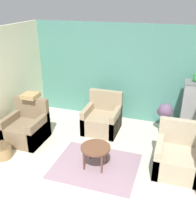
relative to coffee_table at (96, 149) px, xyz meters
The scene contains 13 objects.
ground_plane 1.08m from the coffee_table, 99.89° to the right, with size 20.00×20.00×0.00m, color beige.
wall_back_accent 2.52m from the coffee_table, 94.16° to the left, with size 4.71×0.06×2.55m.
wall_left 2.72m from the coffee_table, 164.87° to the left, with size 0.06×3.32×2.55m.
area_rug 0.41m from the coffee_table, ahead, with size 1.69×1.36×0.01m.
coffee_table is the anchor object (origin of this frame).
armchair_left 1.93m from the coffee_table, 166.29° to the left, with size 0.85×0.85×0.97m.
armchair_right 1.60m from the coffee_table, 13.33° to the left, with size 0.85×0.85×0.97m.
armchair_middle 1.51m from the coffee_table, 102.33° to the left, with size 0.85×0.85×0.97m.
birdcage 2.60m from the coffee_table, 47.78° to the left, with size 0.48×0.48×1.37m.
parrot 2.80m from the coffee_table, 47.81° to the left, with size 0.11×0.19×0.23m.
potted_plant 2.16m from the coffee_table, 57.01° to the left, with size 0.39×0.36×0.80m.
wicker_basket 2.03m from the coffee_table, behind, with size 0.41×0.41×0.30m.
throw_pillow 2.11m from the coffee_table, 157.66° to the left, with size 0.35×0.35×0.10m.
Camera 1 is at (1.51, -2.91, 3.18)m, focal length 40.00 mm.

